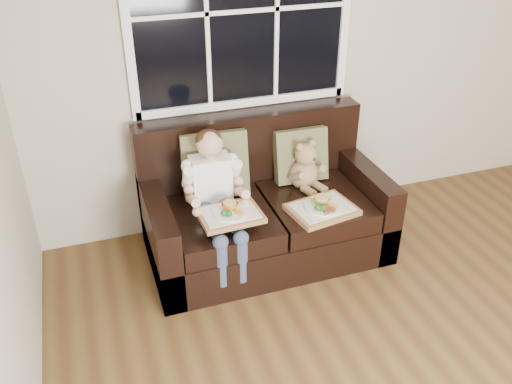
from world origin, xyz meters
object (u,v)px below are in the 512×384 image
object	(u,v)px
tray_left	(230,214)
tray_right	(322,208)
child	(215,189)
teddy_bear	(305,169)
loveseat	(263,212)

from	to	relation	value
tray_left	tray_right	world-z (taller)	tray_left
tray_right	tray_left	bearing A→B (deg)	170.72
child	tray_right	bearing A→B (deg)	-17.06
teddy_bear	tray_left	world-z (taller)	teddy_bear
loveseat	teddy_bear	xyz separation A→B (m)	(0.33, 0.03, 0.29)
loveseat	child	distance (m)	0.53
loveseat	tray_right	bearing A→B (deg)	-47.35
loveseat	tray_right	distance (m)	0.48
child	tray_left	world-z (taller)	child
teddy_bear	tray_right	distance (m)	0.38
teddy_bear	tray_right	bearing A→B (deg)	-109.54
child	tray_left	distance (m)	0.23
teddy_bear	tray_right	xyz separation A→B (m)	(-0.02, -0.36, -0.12)
loveseat	teddy_bear	bearing A→B (deg)	5.17
loveseat	tray_left	distance (m)	0.55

